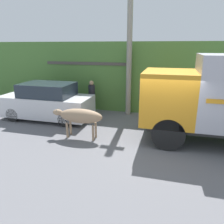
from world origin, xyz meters
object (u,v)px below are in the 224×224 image
object	(u,v)px
brown_cow	(80,116)
parked_suv	(47,102)
pedestrian_on_hill	(92,95)
utility_pole	(129,44)

from	to	relation	value
brown_cow	parked_suv	xyz separation A→B (m)	(-2.50, 1.74, -0.03)
brown_cow	pedestrian_on_hill	distance (m)	3.39
parked_suv	utility_pole	bearing A→B (deg)	26.16
pedestrian_on_hill	utility_pole	bearing A→B (deg)	-149.40
parked_suv	pedestrian_on_hill	bearing A→B (deg)	40.96
brown_cow	utility_pole	bearing A→B (deg)	72.58
pedestrian_on_hill	utility_pole	xyz separation A→B (m)	(1.94, 0.29, 2.62)
pedestrian_on_hill	brown_cow	bearing A→B (deg)	124.33
parked_suv	pedestrian_on_hill	world-z (taller)	parked_suv
brown_cow	pedestrian_on_hill	world-z (taller)	pedestrian_on_hill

